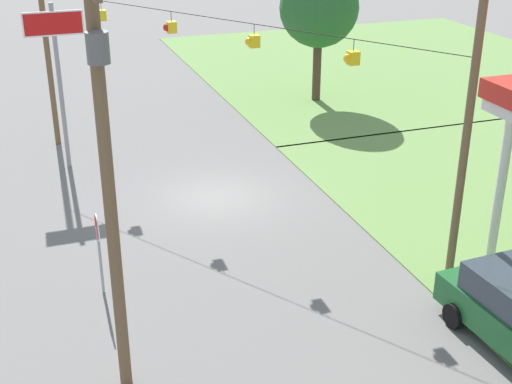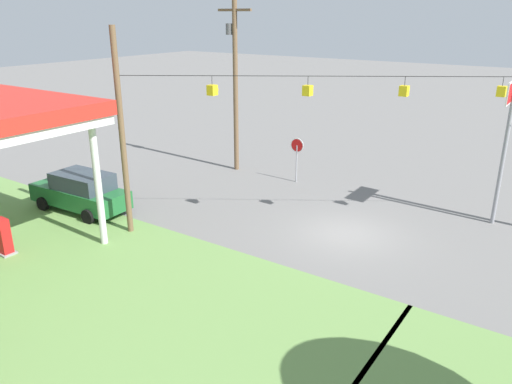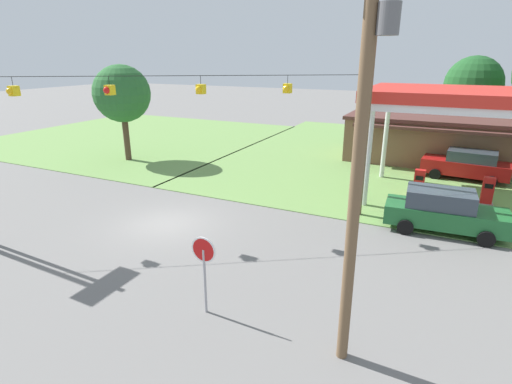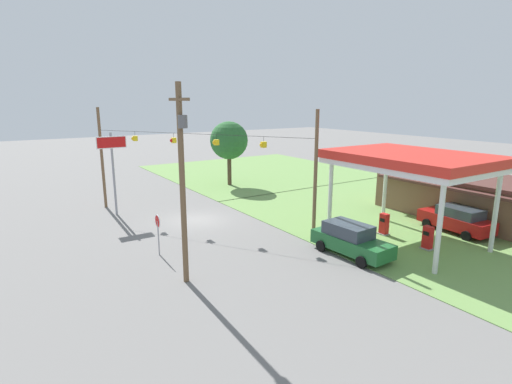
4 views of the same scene
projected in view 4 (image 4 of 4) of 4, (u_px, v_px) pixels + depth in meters
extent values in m
plane|color=slate|center=(197.00, 220.00, 30.84)|extent=(160.00, 160.00, 0.00)
cube|color=#6B934C|center=(504.00, 227.00, 29.09)|extent=(36.00, 28.00, 0.04)
cube|color=#6B934C|center=(257.00, 171.00, 52.41)|extent=(24.00, 24.00, 0.04)
cube|color=silver|center=(411.00, 164.00, 24.95)|extent=(9.32, 6.84, 0.35)
cube|color=red|center=(411.00, 157.00, 24.84)|extent=(9.52, 7.04, 0.55)
cylinder|color=silver|center=(330.00, 198.00, 27.36)|extent=(0.28, 0.28, 4.95)
cylinder|color=silver|center=(439.00, 230.00, 20.72)|extent=(0.28, 0.28, 4.95)
cylinder|color=silver|center=(385.00, 189.00, 30.36)|extent=(0.28, 0.28, 4.95)
cylinder|color=silver|center=(495.00, 213.00, 23.72)|extent=(0.28, 0.28, 4.95)
cube|color=brown|center=(476.00, 200.00, 30.53)|extent=(14.37, 5.87, 3.11)
cube|color=#512D28|center=(479.00, 179.00, 30.15)|extent=(14.67, 6.17, 0.24)
cube|color=#512D28|center=(454.00, 189.00, 28.49)|extent=(12.94, 0.70, 0.20)
cube|color=gray|center=(383.00, 234.00, 27.44)|extent=(0.71, 0.56, 0.12)
cube|color=red|center=(384.00, 223.00, 27.27)|extent=(0.55, 0.40, 1.39)
cube|color=black|center=(382.00, 220.00, 27.10)|extent=(0.39, 0.03, 0.24)
cube|color=gray|center=(427.00, 249.00, 24.72)|extent=(0.71, 0.56, 0.12)
cube|color=red|center=(428.00, 237.00, 24.55)|extent=(0.55, 0.40, 1.39)
cube|color=black|center=(426.00, 233.00, 24.37)|extent=(0.39, 0.03, 0.24)
cube|color=#1E602D|center=(351.00, 243.00, 23.64)|extent=(5.11, 2.12, 0.82)
cube|color=#333D47|center=(348.00, 230.00, 23.70)|extent=(2.85, 1.85, 0.75)
cylinder|color=black|center=(383.00, 254.00, 23.05)|extent=(0.69, 0.26, 0.68)
cylinder|color=black|center=(361.00, 262.00, 21.96)|extent=(0.69, 0.26, 0.68)
cylinder|color=black|center=(342.00, 240.00, 25.50)|extent=(0.69, 0.26, 0.68)
cylinder|color=black|center=(321.00, 246.00, 24.41)|extent=(0.69, 0.26, 0.68)
cube|color=#AD1414|center=(455.00, 222.00, 27.85)|extent=(5.14, 2.28, 0.87)
cube|color=#333D47|center=(460.00, 212.00, 27.42)|extent=(2.89, 1.94, 0.66)
cylinder|color=black|center=(427.00, 223.00, 28.85)|extent=(0.70, 0.28, 0.68)
cylinder|color=black|center=(444.00, 220.00, 29.71)|extent=(0.70, 0.28, 0.68)
cylinder|color=black|center=(466.00, 236.00, 26.18)|extent=(0.70, 0.28, 0.68)
cylinder|color=black|center=(484.00, 232.00, 27.05)|extent=(0.70, 0.28, 0.68)
cylinder|color=#99999E|center=(159.00, 238.00, 23.66)|extent=(0.08, 0.08, 2.10)
cylinder|color=white|center=(158.00, 221.00, 23.42)|extent=(0.80, 0.03, 0.80)
cylinder|color=red|center=(158.00, 221.00, 23.42)|extent=(0.70, 0.03, 0.70)
cylinder|color=gray|center=(114.00, 174.00, 31.56)|extent=(0.18, 0.18, 6.63)
cube|color=white|center=(111.00, 142.00, 30.91)|extent=(0.06, 2.27, 0.94)
cube|color=red|center=(111.00, 142.00, 30.91)|extent=(0.07, 2.15, 0.82)
cylinder|color=brown|center=(182.00, 187.00, 19.32)|extent=(0.28, 0.28, 9.88)
cube|color=brown|center=(179.00, 99.00, 18.39)|extent=(2.20, 0.14, 0.14)
cylinder|color=#59595B|center=(183.00, 122.00, 18.33)|extent=(0.44, 0.44, 0.60)
cylinder|color=brown|center=(102.00, 159.00, 33.63)|extent=(0.24, 0.24, 8.50)
cylinder|color=brown|center=(315.00, 175.00, 26.16)|extent=(0.24, 0.24, 8.50)
cylinder|color=black|center=(194.00, 134.00, 29.36)|extent=(15.66, 10.02, 0.02)
cylinder|color=black|center=(135.00, 134.00, 31.64)|extent=(0.02, 0.02, 0.35)
cube|color=yellow|center=(135.00, 138.00, 31.73)|extent=(0.32, 0.32, 0.40)
sphere|color=yellow|center=(133.00, 139.00, 31.64)|extent=(0.28, 0.28, 0.28)
cylinder|color=black|center=(174.00, 135.00, 30.15)|extent=(0.02, 0.02, 0.35)
cube|color=yellow|center=(174.00, 140.00, 30.23)|extent=(0.32, 0.32, 0.40)
sphere|color=red|center=(172.00, 140.00, 30.14)|extent=(0.28, 0.28, 0.28)
cylinder|color=black|center=(216.00, 137.00, 28.65)|extent=(0.02, 0.02, 0.35)
cube|color=yellow|center=(216.00, 142.00, 28.74)|extent=(0.32, 0.32, 0.40)
sphere|color=yellow|center=(214.00, 142.00, 28.65)|extent=(0.28, 0.28, 0.28)
cylinder|color=black|center=(264.00, 139.00, 27.16)|extent=(0.02, 0.02, 0.35)
cube|color=yellow|center=(264.00, 145.00, 27.24)|extent=(0.32, 0.32, 0.40)
sphere|color=yellow|center=(262.00, 145.00, 27.15)|extent=(0.28, 0.28, 0.28)
cylinder|color=#4C3828|center=(229.00, 170.00, 43.28)|extent=(0.44, 0.44, 3.26)
sphere|color=#28602D|center=(229.00, 140.00, 42.56)|extent=(4.04, 4.04, 4.04)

